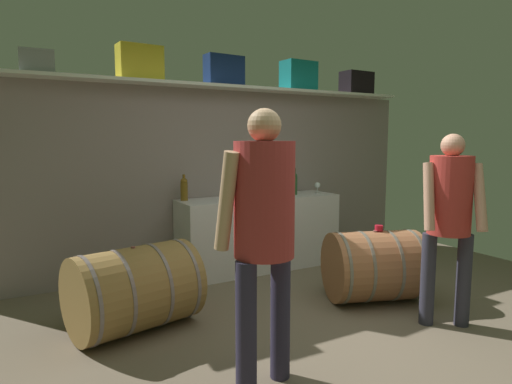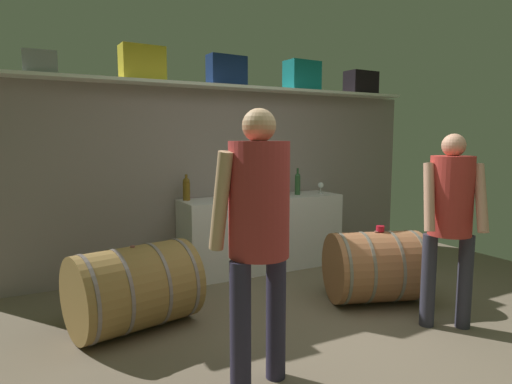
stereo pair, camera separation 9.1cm
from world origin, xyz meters
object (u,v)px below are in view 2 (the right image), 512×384
object	(u,v)px
work_cabinet	(262,233)
wine_bottle_dark	(283,182)
wine_bottle_green	(298,183)
winemaker_pouring	(258,220)
tasting_cup	(380,229)
wine_barrel_far	(134,288)
toolcase_teal	(302,76)
toolcase_grey	(40,63)
wine_bottle_amber	(186,188)
wine_glass	(321,186)
toolcase_black	(361,83)
visitor_tasting	(451,210)
toolcase_yellow	(142,63)
wine_barrel_near	(375,267)
toolcase_navy	(227,71)

from	to	relation	value
work_cabinet	wine_bottle_dark	xyz separation A→B (m)	(0.37, 0.16, 0.56)
wine_bottle_green	winemaker_pouring	world-z (taller)	winemaker_pouring
tasting_cup	wine_barrel_far	bearing A→B (deg)	168.72
toolcase_teal	wine_bottle_dark	distance (m)	1.32
toolcase_grey	wine_bottle_amber	world-z (taller)	toolcase_grey
wine_bottle_green	winemaker_pouring	xyz separation A→B (m)	(-1.67, -2.14, 0.05)
toolcase_grey	work_cabinet	xyz separation A→B (m)	(2.23, -0.18, -1.78)
wine_bottle_amber	winemaker_pouring	distance (m)	2.32
wine_bottle_amber	wine_glass	size ratio (longest dim) A/B	2.07
toolcase_black	work_cabinet	size ratio (longest dim) A/B	0.22
work_cabinet	tasting_cup	world-z (taller)	work_cabinet
wine_bottle_green	wine_barrel_far	distance (m)	2.45
wine_bottle_amber	visitor_tasting	size ratio (longest dim) A/B	0.18
toolcase_teal	tasting_cup	world-z (taller)	toolcase_teal
toolcase_yellow	tasting_cup	bearing A→B (deg)	-45.64
winemaker_pouring	visitor_tasting	world-z (taller)	winemaker_pouring
wine_bottle_amber	winemaker_pouring	size ratio (longest dim) A/B	0.17
wine_bottle_amber	wine_barrel_near	world-z (taller)	wine_bottle_amber
toolcase_teal	wine_glass	bearing A→B (deg)	-62.01
wine_barrel_near	visitor_tasting	xyz separation A→B (m)	(0.11, -0.69, 0.62)
wine_bottle_dark	toolcase_grey	bearing A→B (deg)	179.59
toolcase_navy	tasting_cup	distance (m)	2.39
work_cabinet	wine_bottle_amber	xyz separation A→B (m)	(-0.87, 0.13, 0.55)
toolcase_black	wine_barrel_far	size ratio (longest dim) A/B	0.39
wine_bottle_amber	tasting_cup	xyz separation A→B (m)	(1.34, -1.54, -0.29)
toolcase_yellow	wine_barrel_far	distance (m)	2.29
toolcase_grey	wine_bottle_dark	size ratio (longest dim) A/B	0.93
toolcase_navy	wine_glass	world-z (taller)	toolcase_navy
wine_bottle_dark	wine_glass	distance (m)	0.47
wine_bottle_amber	wine_barrel_near	distance (m)	2.11
toolcase_grey	wine_bottle_dark	world-z (taller)	toolcase_grey
toolcase_yellow	wine_bottle_dark	xyz separation A→B (m)	(1.66, -0.02, -1.29)
toolcase_yellow	wine_barrel_far	bearing A→B (deg)	-112.53
wine_bottle_green	wine_bottle_dark	bearing A→B (deg)	117.75
toolcase_navy	wine_bottle_dark	distance (m)	1.47
toolcase_grey	tasting_cup	bearing A→B (deg)	-29.41
tasting_cup	toolcase_grey	bearing A→B (deg)	149.52
toolcase_black	wine_bottle_green	size ratio (longest dim) A/B	1.31
wine_barrel_near	winemaker_pouring	distance (m)	1.93
wine_barrel_near	toolcase_navy	bearing A→B (deg)	135.46
wine_glass	tasting_cup	size ratio (longest dim) A/B	1.81
toolcase_navy	wine_bottle_amber	size ratio (longest dim) A/B	1.53
work_cabinet	wine_barrel_far	xyz separation A→B (m)	(-1.69, -0.98, -0.09)
toolcase_grey	wine_barrel_far	world-z (taller)	toolcase_grey
winemaker_pouring	toolcase_yellow	bearing A→B (deg)	74.88
wine_barrel_near	tasting_cup	xyz separation A→B (m)	(0.05, -0.00, 0.36)
toolcase_yellow	toolcase_teal	bearing A→B (deg)	-3.62
toolcase_teal	winemaker_pouring	bearing A→B (deg)	-131.77
toolcase_black	wine_bottle_amber	size ratio (longest dim) A/B	1.46
toolcase_grey	wine_bottle_amber	size ratio (longest dim) A/B	1.01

